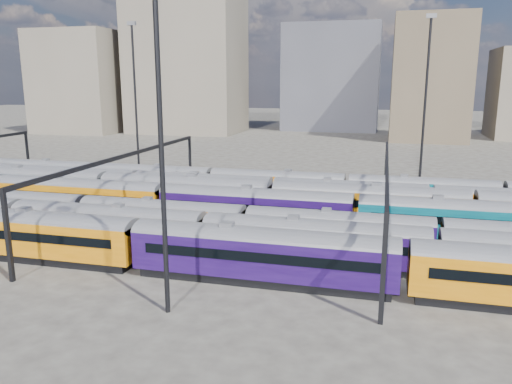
% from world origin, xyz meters
% --- Properties ---
extents(ground, '(500.00, 500.00, 0.00)m').
position_xyz_m(ground, '(0.00, 0.00, 0.00)').
color(ground, '#3C3832').
rests_on(ground, ground).
extents(rake_0, '(134.95, 3.29, 5.55)m').
position_xyz_m(rake_0, '(-10.97, -15.00, 2.92)').
color(rake_0, black).
rests_on(rake_0, ground).
extents(rake_1, '(124.07, 3.03, 5.10)m').
position_xyz_m(rake_1, '(-6.50, -10.00, 2.68)').
color(rake_1, black).
rests_on(rake_1, ground).
extents(rake_2, '(93.83, 2.75, 4.62)m').
position_xyz_m(rake_2, '(5.59, -5.00, 2.42)').
color(rake_2, black).
rests_on(rake_2, ground).
extents(rake_3, '(134.36, 3.27, 5.53)m').
position_xyz_m(rake_3, '(-15.44, 0.00, 2.90)').
color(rake_3, black).
rests_on(rake_3, ground).
extents(rake_4, '(158.50, 3.31, 5.59)m').
position_xyz_m(rake_4, '(8.07, 5.00, 2.93)').
color(rake_4, black).
rests_on(rake_4, ground).
extents(rake_5, '(138.03, 2.88, 4.85)m').
position_xyz_m(rake_5, '(-14.23, 10.00, 2.55)').
color(rake_5, black).
rests_on(rake_5, ground).
extents(rake_6, '(97.37, 2.85, 4.80)m').
position_xyz_m(rake_6, '(-4.86, 15.00, 2.52)').
color(rake_6, black).
rests_on(rake_6, ground).
extents(gantry_1, '(0.35, 40.35, 8.03)m').
position_xyz_m(gantry_1, '(-20.00, 0.00, 6.79)').
color(gantry_1, black).
rests_on(gantry_1, ground).
extents(gantry_2, '(0.35, 40.35, 8.03)m').
position_xyz_m(gantry_2, '(10.00, 0.00, 6.79)').
color(gantry_2, black).
rests_on(gantry_2, ground).
extents(mast_1, '(1.40, 0.50, 25.60)m').
position_xyz_m(mast_1, '(-30.00, 22.00, 13.97)').
color(mast_1, black).
rests_on(mast_1, ground).
extents(mast_2, '(1.40, 0.50, 25.60)m').
position_xyz_m(mast_2, '(-5.00, -22.00, 13.97)').
color(mast_2, black).
rests_on(mast_2, ground).
extents(mast_3, '(1.40, 0.50, 25.60)m').
position_xyz_m(mast_3, '(15.00, 24.00, 13.97)').
color(mast_3, black).
rests_on(mast_3, ground).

